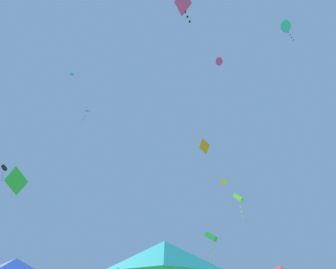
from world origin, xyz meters
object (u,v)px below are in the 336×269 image
(canopy_tent_blue, at_px, (12,269))
(canopy_tent_teal, at_px, (164,256))
(kite_magenta_delta, at_px, (218,62))
(kite_cyan_box, at_px, (71,74))
(kite_lime_box, at_px, (238,198))
(kite_yellow_diamond, at_px, (223,182))
(kite_black_box, at_px, (3,168))
(kite_green_box, at_px, (210,237))
(kite_green_diamond, at_px, (16,181))
(kite_cyan_delta, at_px, (285,27))
(kite_magenta_diamond, at_px, (183,4))
(kite_black_diamond, at_px, (86,111))
(kite_orange_diamond, at_px, (204,147))

(canopy_tent_blue, xyz_separation_m, canopy_tent_teal, (8.20, -4.33, 0.15))
(kite_magenta_delta, xyz_separation_m, kite_cyan_box, (-18.18, 5.66, 3.69))
(kite_lime_box, bearing_deg, kite_yellow_diamond, 116.30)
(kite_black_box, bearing_deg, kite_lime_box, 9.66)
(kite_green_box, height_order, kite_black_box, kite_black_box)
(kite_green_diamond, bearing_deg, kite_green_box, 50.39)
(kite_cyan_delta, bearing_deg, kite_black_box, 147.77)
(kite_magenta_delta, xyz_separation_m, kite_magenta_diamond, (-4.31, -8.23, -2.99))
(kite_black_box, bearing_deg, kite_green_box, 17.53)
(kite_lime_box, relative_size, kite_black_box, 1.62)
(kite_cyan_box, bearing_deg, kite_black_diamond, 93.89)
(kite_black_box, bearing_deg, kite_magenta_delta, -13.87)
(kite_green_box, bearing_deg, kite_green_diamond, -129.61)
(kite_magenta_delta, xyz_separation_m, kite_orange_diamond, (-1.37, 5.60, -7.27))
(kite_orange_diamond, relative_size, kite_black_diamond, 0.45)
(kite_orange_diamond, height_order, kite_black_box, kite_orange_diamond)
(kite_cyan_delta, height_order, kite_black_diamond, kite_black_diamond)
(kite_orange_diamond, bearing_deg, kite_cyan_box, 179.81)
(kite_green_diamond, bearing_deg, kite_black_diamond, 102.42)
(canopy_tent_blue, xyz_separation_m, kite_black_box, (-8.86, 9.24, 10.07))
(kite_cyan_delta, xyz_separation_m, kite_magenta_diamond, (-5.86, 1.42, 4.65))
(kite_magenta_delta, height_order, kite_yellow_diamond, kite_magenta_delta)
(kite_lime_box, relative_size, kite_cyan_box, 1.54)
(kite_orange_diamond, bearing_deg, canopy_tent_teal, -107.17)
(kite_green_box, bearing_deg, kite_cyan_delta, -85.04)
(kite_magenta_delta, bearing_deg, kite_cyan_box, 162.72)
(canopy_tent_blue, distance_m, kite_black_diamond, 30.81)
(kite_green_box, xyz_separation_m, kite_cyan_box, (-17.79, -6.95, 19.14))
(kite_yellow_diamond, bearing_deg, kite_lime_box, -63.70)
(kite_green_box, bearing_deg, kite_magenta_delta, -88.25)
(canopy_tent_blue, bearing_deg, kite_orange_diamond, 36.75)
(kite_yellow_diamond, bearing_deg, kite_cyan_delta, -90.44)
(kite_magenta_delta, bearing_deg, kite_green_diamond, -162.71)
(canopy_tent_teal, distance_m, kite_cyan_delta, 14.16)
(canopy_tent_blue, height_order, kite_black_diamond, kite_black_diamond)
(kite_green_box, bearing_deg, kite_lime_box, -40.76)
(kite_black_diamond, relative_size, kite_cyan_box, 1.50)
(kite_green_diamond, distance_m, kite_magenta_delta, 21.58)
(kite_cyan_box, height_order, kite_black_box, kite_cyan_box)
(kite_green_box, xyz_separation_m, kite_orange_diamond, (-0.98, -7.01, 8.18))
(kite_orange_diamond, height_order, kite_magenta_diamond, kite_magenta_diamond)
(canopy_tent_teal, height_order, kite_orange_diamond, kite_orange_diamond)
(kite_magenta_delta, bearing_deg, kite_black_box, 166.13)
(kite_lime_box, height_order, kite_yellow_diamond, kite_yellow_diamond)
(canopy_tent_teal, distance_m, kite_black_diamond, 35.62)
(kite_magenta_delta, distance_m, kite_cyan_delta, 12.40)
(kite_magenta_delta, height_order, kite_black_box, kite_magenta_delta)
(canopy_tent_teal, bearing_deg, kite_magenta_diamond, -10.94)
(kite_green_diamond, bearing_deg, canopy_tent_teal, -20.97)
(canopy_tent_blue, bearing_deg, kite_yellow_diamond, 45.34)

